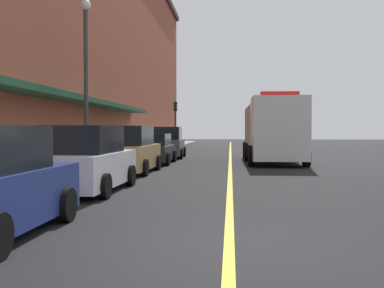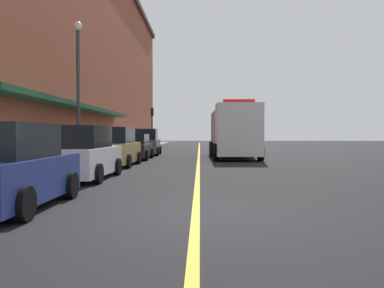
{
  "view_description": "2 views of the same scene",
  "coord_description": "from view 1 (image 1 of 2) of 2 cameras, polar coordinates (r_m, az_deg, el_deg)",
  "views": [
    {
      "loc": [
        0.02,
        -6.62,
        1.7
      ],
      "look_at": [
        -1.86,
        15.61,
        1.04
      ],
      "focal_mm": 42.95,
      "sensor_mm": 36.0,
      "label": 1
    },
    {
      "loc": [
        0.08,
        -7.98,
        1.56
      ],
      "look_at": [
        -0.48,
        20.38,
        0.83
      ],
      "focal_mm": 37.84,
      "sensor_mm": 36.0,
      "label": 2
    }
  ],
  "objects": [
    {
      "name": "ground_plane",
      "position": [
        31.67,
        4.78,
        -1.38
      ],
      "size": [
        112.0,
        112.0,
        0.0
      ],
      "primitive_type": "plane",
      "color": "black"
    },
    {
      "name": "sidewalk_left",
      "position": [
        32.27,
        -6.3,
        -1.19
      ],
      "size": [
        2.4,
        70.0,
        0.15
      ],
      "primitive_type": "cube",
      "color": "gray",
      "rests_on": "ground"
    },
    {
      "name": "lane_center_stripe",
      "position": [
        31.67,
        4.78,
        -1.37
      ],
      "size": [
        0.16,
        70.0,
        0.01
      ],
      "primitive_type": "cube",
      "color": "gold",
      "rests_on": "ground"
    },
    {
      "name": "brick_building_left",
      "position": [
        33.9,
        -18.03,
        13.35
      ],
      "size": [
        11.99,
        64.0,
        17.17
      ],
      "color": "brown",
      "rests_on": "ground"
    },
    {
      "name": "parked_car_1",
      "position": [
        13.05,
        -13.12,
        -2.08
      ],
      "size": [
        2.14,
        4.4,
        1.83
      ],
      "rotation": [
        0.0,
        0.0,
        1.55
      ],
      "color": "silver",
      "rests_on": "ground"
    },
    {
      "name": "parked_car_2",
      "position": [
        18.5,
        -7.76,
        -0.88
      ],
      "size": [
        2.03,
        4.41,
        1.88
      ],
      "rotation": [
        0.0,
        0.0,
        1.55
      ],
      "color": "#A5844C",
      "rests_on": "ground"
    },
    {
      "name": "parked_car_3",
      "position": [
        23.5,
        -4.96,
        -0.67
      ],
      "size": [
        2.13,
        4.36,
        1.54
      ],
      "rotation": [
        0.0,
        0.0,
        1.58
      ],
      "color": "black",
      "rests_on": "ground"
    },
    {
      "name": "parked_car_4",
      "position": [
        28.43,
        -3.08,
        0.06
      ],
      "size": [
        2.18,
        4.19,
        1.91
      ],
      "rotation": [
        0.0,
        0.0,
        1.6
      ],
      "color": "#595B60",
      "rests_on": "ground"
    },
    {
      "name": "box_truck",
      "position": [
        24.92,
        9.93,
        1.61
      ],
      "size": [
        2.96,
        8.7,
        3.5
      ],
      "rotation": [
        0.0,
        0.0,
        -1.56
      ],
      "color": "silver",
      "rests_on": "ground"
    },
    {
      "name": "parking_meter_1",
      "position": [
        20.26,
        -10.55,
        -0.13
      ],
      "size": [
        0.14,
        0.18,
        1.33
      ],
      "color": "#4C4C51",
      "rests_on": "sidewalk_left"
    },
    {
      "name": "street_lamp_left",
      "position": [
        19.71,
        -13.04,
        9.53
      ],
      "size": [
        0.44,
        0.44,
        6.94
      ],
      "color": "#33383D",
      "rests_on": "sidewalk_left"
    },
    {
      "name": "traffic_light_near",
      "position": [
        44.26,
        -2.07,
        3.59
      ],
      "size": [
        0.38,
        0.36,
        4.3
      ],
      "color": "#232326",
      "rests_on": "sidewalk_left"
    }
  ]
}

